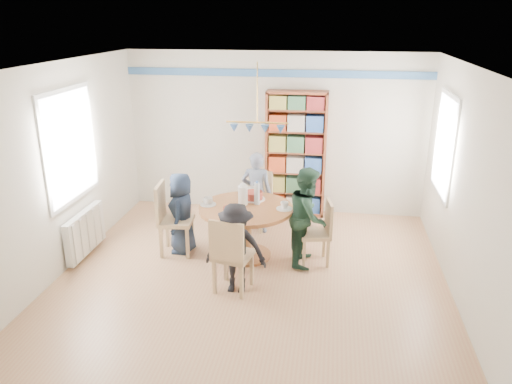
% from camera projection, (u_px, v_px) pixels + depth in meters
% --- Properties ---
extents(ground, '(5.00, 5.00, 0.00)m').
position_uv_depth(ground, '(251.00, 278.00, 6.50)').
color(ground, tan).
extents(room_shell, '(5.00, 5.00, 5.00)m').
position_uv_depth(room_shell, '(242.00, 138.00, 6.79)').
color(room_shell, white).
rests_on(room_shell, ground).
extents(radiator, '(0.12, 1.00, 0.60)m').
position_uv_depth(radiator, '(85.00, 232.00, 7.01)').
color(radiator, silver).
rests_on(radiator, ground).
extents(dining_table, '(1.30, 1.30, 0.75)m').
position_uv_depth(dining_table, '(246.00, 220.00, 6.91)').
color(dining_table, '#8F5E2E').
rests_on(dining_table, ground).
extents(chair_left, '(0.50, 0.50, 1.04)m').
position_uv_depth(chair_left, '(170.00, 216.00, 7.02)').
color(chair_left, tan).
rests_on(chair_left, ground).
extents(chair_right, '(0.47, 0.47, 0.90)m').
position_uv_depth(chair_right, '(321.00, 229.00, 6.76)').
color(chair_right, tan).
rests_on(chair_right, ground).
extents(chair_far, '(0.50, 0.50, 0.92)m').
position_uv_depth(chair_far, '(258.00, 197.00, 7.92)').
color(chair_far, tan).
rests_on(chair_far, ground).
extents(chair_near, '(0.51, 0.51, 0.99)m').
position_uv_depth(chair_near, '(230.00, 253.00, 5.99)').
color(chair_near, tan).
rests_on(chair_near, ground).
extents(person_left, '(0.41, 0.60, 1.18)m').
position_uv_depth(person_left, '(182.00, 213.00, 7.06)').
color(person_left, '#192438').
rests_on(person_left, ground).
extents(person_right, '(0.56, 0.69, 1.36)m').
position_uv_depth(person_right, '(308.00, 216.00, 6.70)').
color(person_right, '#183123').
rests_on(person_right, ground).
extents(person_far, '(0.47, 0.31, 1.29)m').
position_uv_depth(person_far, '(256.00, 193.00, 7.70)').
color(person_far, gray).
rests_on(person_far, ground).
extents(person_near, '(0.75, 0.44, 1.15)m').
position_uv_depth(person_near, '(236.00, 248.00, 6.02)').
color(person_near, black).
rests_on(person_near, ground).
extents(bookshelf, '(1.00, 0.30, 2.10)m').
position_uv_depth(bookshelf, '(296.00, 156.00, 8.28)').
color(bookshelf, brown).
rests_on(bookshelf, ground).
extents(tableware, '(1.28, 1.28, 0.34)m').
position_uv_depth(tableware, '(244.00, 201.00, 6.85)').
color(tableware, white).
rests_on(tableware, dining_table).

